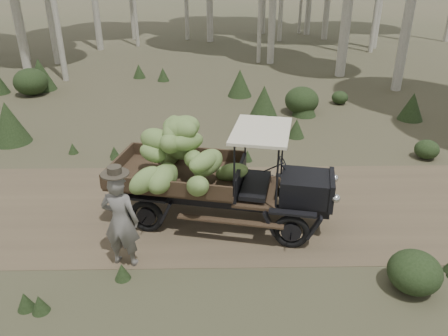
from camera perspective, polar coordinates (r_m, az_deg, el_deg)
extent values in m
plane|color=#473D2B|center=(9.47, -10.21, -5.28)|extent=(120.00, 120.00, 0.00)
cube|color=brown|center=(9.47, -10.21, -5.26)|extent=(70.00, 4.00, 0.01)
cube|color=black|center=(8.42, 10.48, -2.52)|extent=(1.05, 1.01, 0.49)
cube|color=black|center=(8.44, 13.80, -2.79)|extent=(0.27, 0.89, 0.55)
cube|color=black|center=(8.45, 2.07, -1.26)|extent=(0.33, 1.23, 0.49)
cube|color=#38281C|center=(8.75, -6.02, -1.07)|extent=(2.77, 2.09, 0.07)
cube|color=#38281C|center=(9.37, -4.69, 1.98)|extent=(2.45, 0.57, 0.28)
cube|color=#38281C|center=(8.00, -7.70, -2.59)|extent=(2.45, 0.57, 0.28)
cube|color=#38281C|center=(9.10, -13.62, 0.53)|extent=(0.39, 1.58, 0.28)
cube|color=#BFB69E|center=(8.00, 4.91, 4.87)|extent=(1.32, 1.69, 0.05)
cube|color=black|center=(8.99, 0.41, -2.55)|extent=(4.02, 0.94, 0.16)
cube|color=black|center=(8.41, -0.44, -4.70)|extent=(4.02, 0.94, 0.16)
torus|color=black|center=(9.31, 9.23, -3.37)|extent=(0.69, 0.26, 0.68)
torus|color=black|center=(8.09, 8.76, -8.22)|extent=(0.69, 0.26, 0.68)
torus|color=black|center=(9.73, -7.21, -1.87)|extent=(0.69, 0.26, 0.68)
torus|color=black|center=(8.57, -10.08, -6.22)|extent=(0.69, 0.26, 0.68)
sphere|color=beige|center=(8.78, 14.22, -1.33)|extent=(0.16, 0.16, 0.16)
sphere|color=beige|center=(8.07, 14.41, -3.89)|extent=(0.16, 0.16, 0.16)
ellipsoid|color=olive|center=(8.35, -8.89, -1.23)|extent=(0.81, 0.55, 0.40)
ellipsoid|color=olive|center=(8.42, -9.28, 1.94)|extent=(0.70, 0.59, 0.42)
ellipsoid|color=olive|center=(8.19, -6.92, 3.31)|extent=(0.53, 0.76, 0.55)
ellipsoid|color=olive|center=(8.24, -6.81, 5.11)|extent=(0.45, 0.78, 0.57)
ellipsoid|color=olive|center=(8.23, -7.70, -1.25)|extent=(0.64, 0.92, 0.61)
ellipsoid|color=olive|center=(7.97, -2.62, 0.84)|extent=(0.74, 0.74, 0.38)
ellipsoid|color=olive|center=(8.47, -8.87, 3.64)|extent=(0.82, 0.74, 0.46)
ellipsoid|color=olive|center=(8.41, -6.17, 5.14)|extent=(0.72, 0.81, 0.46)
ellipsoid|color=olive|center=(9.30, -7.02, 1.95)|extent=(0.71, 0.91, 0.61)
ellipsoid|color=olive|center=(8.18, -4.02, 1.18)|extent=(0.50, 0.75, 0.51)
ellipsoid|color=olive|center=(8.53, -7.02, 3.72)|extent=(0.75, 0.81, 0.61)
ellipsoid|color=olive|center=(8.39, -5.75, 5.38)|extent=(0.58, 0.83, 0.38)
ellipsoid|color=olive|center=(8.42, 1.02, -0.53)|extent=(0.82, 0.56, 0.54)
ellipsoid|color=olive|center=(8.66, -5.80, 2.54)|extent=(0.74, 0.71, 0.47)
ellipsoid|color=olive|center=(8.18, -4.77, 3.49)|extent=(0.77, 0.72, 0.42)
ellipsoid|color=olive|center=(8.23, -5.82, 5.18)|extent=(0.88, 0.81, 0.48)
ellipsoid|color=olive|center=(8.05, -8.19, -1.45)|extent=(0.71, 0.90, 0.57)
ellipsoid|color=olive|center=(8.13, -2.22, 0.66)|extent=(0.90, 0.83, 0.66)
ellipsoid|color=olive|center=(8.61, -5.59, 4.38)|extent=(0.88, 0.70, 0.65)
ellipsoid|color=olive|center=(8.24, -5.49, 5.20)|extent=(0.87, 0.72, 0.54)
ellipsoid|color=olive|center=(9.16, -6.80, 2.15)|extent=(0.81, 0.47, 0.59)
ellipsoid|color=olive|center=(8.01, -10.28, -1.60)|extent=(0.87, 0.71, 0.67)
ellipsoid|color=olive|center=(7.74, -3.46, -2.37)|extent=(0.63, 0.81, 0.62)
imported|color=#615E59|center=(7.53, -13.35, -6.76)|extent=(0.70, 0.53, 1.72)
cylinder|color=#312C22|center=(7.10, -14.07, -0.74)|extent=(0.54, 0.54, 0.02)
cylinder|color=#312C22|center=(7.08, -14.12, -0.32)|extent=(0.27, 0.27, 0.14)
cone|color=#233319|center=(16.91, 2.08, 11.05)|extent=(0.92, 0.92, 1.03)
ellipsoid|color=#233319|center=(18.56, -23.93, 10.26)|extent=(1.27, 1.27, 1.02)
cone|color=#233319|center=(19.19, -22.88, 11.21)|extent=(1.12, 1.12, 1.25)
ellipsoid|color=#233319|center=(16.55, 14.89, 8.89)|extent=(0.58, 0.58, 0.47)
cone|color=#233319|center=(14.96, 10.53, 8.39)|extent=(0.80, 0.80, 0.89)
cone|color=#233319|center=(20.02, -11.05, 12.33)|extent=(0.55, 0.55, 0.61)
ellipsoid|color=#233319|center=(12.69, 24.97, 2.22)|extent=(0.63, 0.63, 0.50)
cone|color=#233319|center=(15.58, 23.35, 7.40)|extent=(0.81, 0.81, 0.90)
cone|color=#233319|center=(13.08, 9.42, 5.16)|extent=(0.51, 0.51, 0.57)
ellipsoid|color=#233319|center=(7.70, 23.63, -12.35)|extent=(0.84, 0.84, 0.67)
cone|color=#233319|center=(13.83, -26.33, 5.34)|extent=(1.09, 1.09, 1.21)
cone|color=#233319|center=(13.56, 5.20, 7.91)|extent=(1.22, 1.22, 1.35)
ellipsoid|color=#233319|center=(15.13, 10.12, 8.70)|extent=(1.14, 1.14, 0.91)
cone|color=#233319|center=(19.33, -7.97, 12.03)|extent=(0.52, 0.52, 0.57)
cone|color=#233319|center=(7.59, -13.17, -13.01)|extent=(0.27, 0.27, 0.30)
cone|color=#233319|center=(11.42, 3.08, 1.63)|extent=(0.27, 0.27, 0.30)
cone|color=#233319|center=(11.33, -0.82, 1.47)|extent=(0.27, 0.27, 0.30)
cone|color=#233319|center=(11.15, -1.67, 1.04)|extent=(0.27, 0.27, 0.30)
cone|color=#233319|center=(11.86, -14.07, 1.80)|extent=(0.27, 0.27, 0.30)
cone|color=#233319|center=(11.48, -1.27, 1.79)|extent=(0.27, 0.27, 0.30)
cone|color=#233319|center=(12.01, -14.15, 2.10)|extent=(0.27, 0.27, 0.30)
cone|color=#233319|center=(12.55, -19.15, 2.46)|extent=(0.27, 0.27, 0.30)
cone|color=#233319|center=(7.38, -22.94, -16.01)|extent=(0.27, 0.27, 0.30)
cone|color=#233319|center=(7.51, -24.56, -15.51)|extent=(0.27, 0.27, 0.30)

